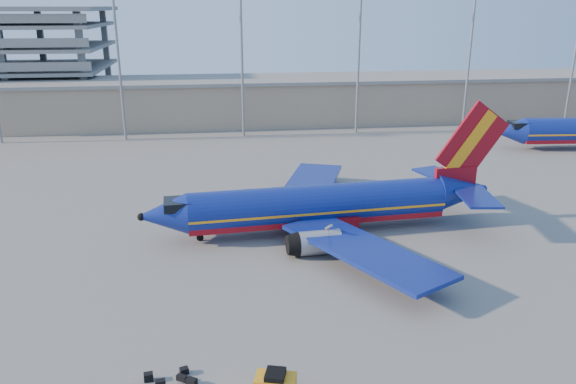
# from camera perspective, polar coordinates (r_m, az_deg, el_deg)

# --- Properties ---
(ground) EXTENTS (220.00, 220.00, 0.00)m
(ground) POSITION_cam_1_polar(r_m,az_deg,el_deg) (55.32, 3.46, -4.55)
(ground) COLOR slate
(ground) RESTS_ON ground
(terminal_building) EXTENTS (122.00, 16.00, 8.50)m
(terminal_building) POSITION_cam_1_polar(r_m,az_deg,el_deg) (111.14, 2.92, 9.46)
(terminal_building) COLOR gray
(terminal_building) RESTS_ON ground
(light_mast_row) EXTENTS (101.60, 1.60, 28.65)m
(light_mast_row) POSITION_cam_1_polar(r_m,az_deg,el_deg) (97.21, 1.35, 16.04)
(light_mast_row) COLOR gray
(light_mast_row) RESTS_ON ground
(aircraft_main) EXTENTS (37.26, 35.75, 12.61)m
(aircraft_main) POSITION_cam_1_polar(r_m,az_deg,el_deg) (55.89, 3.91, -1.35)
(aircraft_main) COLOR navy
(aircraft_main) RESTS_ON ground
(baggage_tug) EXTENTS (2.67, 2.03, 1.70)m
(baggage_tug) POSITION_cam_1_polar(r_m,az_deg,el_deg) (34.06, -1.29, -18.94)
(baggage_tug) COLOR orange
(baggage_tug) RESTS_ON ground
(luggage_pile) EXTENTS (4.18, 2.20, 0.54)m
(luggage_pile) POSITION_cam_1_polar(r_m,az_deg,el_deg) (36.12, -12.43, -18.23)
(luggage_pile) COLOR black
(luggage_pile) RESTS_ON ground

